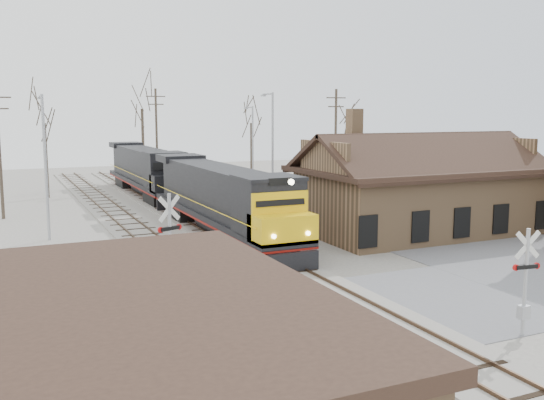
{
  "coord_description": "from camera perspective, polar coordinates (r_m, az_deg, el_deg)",
  "views": [
    {
      "loc": [
        -12.52,
        -19.07,
        7.68
      ],
      "look_at": [
        0.28,
        9.0,
        3.2
      ],
      "focal_mm": 40.0,
      "sensor_mm": 36.0,
      "label": 1
    }
  ],
  "objects": [
    {
      "name": "tree_c",
      "position": [
        69.91,
        -12.17,
        9.49
      ],
      "size": [
        5.39,
        5.39,
        13.2
      ],
      "color": "#382D23",
      "rests_on": "ground"
    },
    {
      "name": "crossbuck_far",
      "position": [
        26.31,
        -9.56,
        -4.33
      ],
      "size": [
        1.16,
        0.53,
        4.28
      ],
      "rotation": [
        0.0,
        0.0,
        3.52
      ],
      "color": "#A5A8AD",
      "rests_on": "ground"
    },
    {
      "name": "track_siding",
      "position": [
        35.82,
        -11.03,
        -4.17
      ],
      "size": [
        3.4,
        90.0,
        0.24
      ],
      "color": "#A39D93",
      "rests_on": "ground"
    },
    {
      "name": "crossbuck_near",
      "position": [
        22.67,
        22.72,
        -7.44
      ],
      "size": [
        1.08,
        0.28,
        3.79
      ],
      "rotation": [
        0.0,
        0.0,
        -0.14
      ],
      "color": "#A5A8AD",
      "rests_on": "ground"
    },
    {
      "name": "locomotive_trailing",
      "position": [
        57.08,
        -11.75,
        2.75
      ],
      "size": [
        3.05,
        20.41,
        4.29
      ],
      "color": "black",
      "rests_on": "ground"
    },
    {
      "name": "utility_pole_c",
      "position": [
        56.45,
        6.0,
        5.61
      ],
      "size": [
        2.0,
        0.24,
        9.79
      ],
      "color": "#382D23",
      "rests_on": "ground"
    },
    {
      "name": "track_main",
      "position": [
        37.08,
        -4.25,
        -3.61
      ],
      "size": [
        3.4,
        90.0,
        0.24
      ],
      "color": "#A39D93",
      "rests_on": "ground"
    },
    {
      "name": "streetlight_c",
      "position": [
        58.28,
        -1.88,
        5.28
      ],
      "size": [
        0.25,
        2.04,
        8.26
      ],
      "color": "#A5A8AD",
      "rests_on": "ground"
    },
    {
      "name": "tree_b",
      "position": [
        58.05,
        -20.73,
        7.89
      ],
      "size": [
        4.5,
        4.5,
        11.01
      ],
      "color": "#382D23",
      "rests_on": "ground"
    },
    {
      "name": "ground",
      "position": [
        24.07,
        8.46,
        -10.44
      ],
      "size": [
        140.0,
        140.0,
        0.0
      ],
      "primitive_type": "plane",
      "color": "#A39D93",
      "rests_on": "ground"
    },
    {
      "name": "tree_d",
      "position": [
        68.77,
        -1.96,
        8.15
      ],
      "size": [
        4.34,
        4.34,
        10.62
      ],
      "color": "#382D23",
      "rests_on": "ground"
    },
    {
      "name": "locomotive_lead",
      "position": [
        37.32,
        -4.65,
        0.07
      ],
      "size": [
        3.05,
        20.41,
        4.53
      ],
      "color": "black",
      "rests_on": "ground"
    },
    {
      "name": "road",
      "position": [
        24.06,
        8.46,
        -10.41
      ],
      "size": [
        60.0,
        9.0,
        0.03
      ],
      "primitive_type": "cube",
      "color": "slate",
      "rests_on": "ground"
    },
    {
      "name": "tree_e",
      "position": [
        67.61,
        7.21,
        7.11
      ],
      "size": [
        3.68,
        3.68,
        9.01
      ],
      "color": "#382D23",
      "rests_on": "ground"
    },
    {
      "name": "streetlight_b",
      "position": [
        45.8,
        -0.02,
        5.05
      ],
      "size": [
        0.25,
        2.04,
        9.15
      ],
      "color": "#A5A8AD",
      "rests_on": "ground"
    },
    {
      "name": "utility_pole_b",
      "position": [
        64.05,
        -10.8,
        5.96
      ],
      "size": [
        2.0,
        0.24,
        10.1
      ],
      "color": "#382D23",
      "rests_on": "ground"
    },
    {
      "name": "streetlight_a",
      "position": [
        38.67,
        -20.58,
        3.62
      ],
      "size": [
        0.25,
        2.04,
        8.74
      ],
      "color": "#A5A8AD",
      "rests_on": "ground"
    },
    {
      "name": "depot",
      "position": [
        39.92,
        13.63,
        0.43
      ],
      "size": [
        15.2,
        9.31,
        7.9
      ],
      "color": "#95704D",
      "rests_on": "ground"
    }
  ]
}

